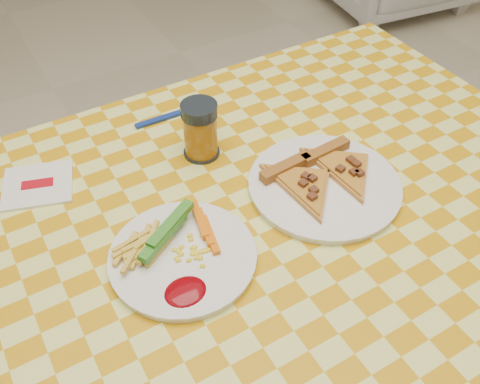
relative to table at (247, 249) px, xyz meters
name	(u,v)px	position (x,y,z in m)	size (l,w,h in m)	color
table	(247,249)	(0.00, 0.00, 0.00)	(1.28, 0.88, 0.76)	silver
plate_left	(183,258)	(-0.13, -0.02, 0.08)	(0.23, 0.23, 0.01)	white
plate_right	(324,186)	(0.16, 0.00, 0.08)	(0.26, 0.26, 0.01)	white
fries_veggies	(173,246)	(-0.14, 0.00, 0.10)	(0.19, 0.18, 0.04)	#E4C948
pizza_slices	(321,175)	(0.16, 0.01, 0.09)	(0.23, 0.21, 0.02)	#B47837
drink_glass	(200,130)	(0.01, 0.20, 0.13)	(0.07, 0.07, 0.11)	black
napkin	(38,185)	(-0.28, 0.26, 0.08)	(0.15, 0.14, 0.01)	white
fork	(172,115)	(0.01, 0.33, 0.08)	(0.15, 0.02, 0.01)	navy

